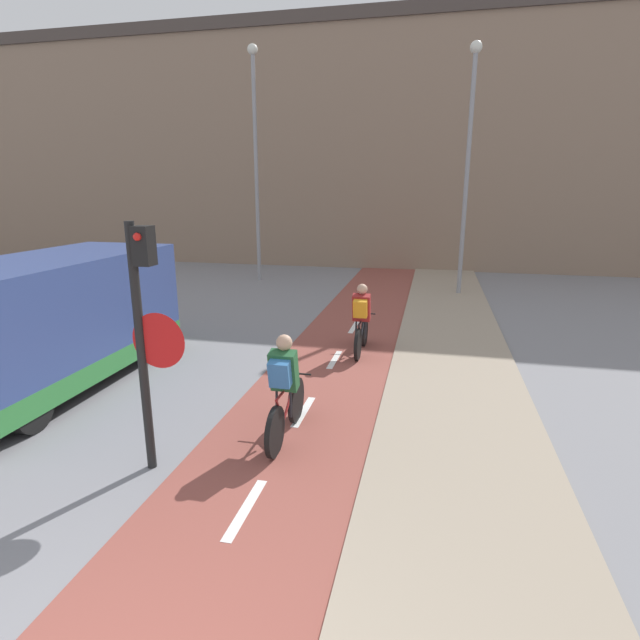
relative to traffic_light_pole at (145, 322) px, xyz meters
name	(u,v)px	position (x,y,z in m)	size (l,w,h in m)	color
building_row_background	(398,148)	(1.38, 19.13, 3.27)	(60.00, 5.20, 10.29)	#89705B
traffic_light_pole	(145,322)	(0.00, 0.00, 0.00)	(0.67, 0.25, 3.04)	black
street_lamp_far	(255,145)	(-3.23, 12.94, 3.00)	(0.36, 0.36, 8.19)	gray
street_lamp_sidewalk	(469,149)	(4.11, 11.77, 2.68)	(0.36, 0.36, 7.57)	gray
cyclist_near	(285,391)	(1.34, 1.06, -1.17)	(0.46, 1.71, 1.51)	black
cyclist_far	(361,321)	(1.83, 5.00, -1.18)	(0.46, 1.65, 1.49)	black
van	(52,324)	(-3.16, 2.11, -0.77)	(2.05, 5.06, 2.26)	#334784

